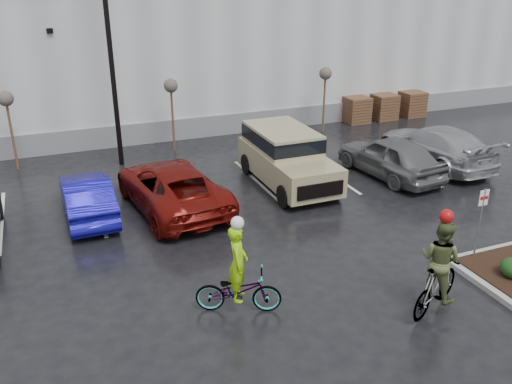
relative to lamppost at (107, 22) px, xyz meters
name	(u,v)px	position (x,y,z in m)	size (l,w,h in m)	color
ground	(360,294)	(4.00, -12.00, -5.69)	(120.00, 120.00, 0.00)	black
warehouse	(158,41)	(4.00, 9.99, -2.04)	(60.50, 15.50, 7.20)	#AFB1B4
wooded_ridge	(105,19)	(4.00, 33.00, -2.69)	(80.00, 25.00, 6.00)	#243A18
lamppost	(107,22)	(0.00, 0.00, 0.00)	(0.50, 1.00, 9.22)	black
sapling_west	(6,103)	(-4.00, 1.00, -2.96)	(0.60, 0.60, 3.20)	#4B2E1E
sapling_mid	(171,90)	(2.50, 1.00, -2.96)	(0.60, 0.60, 3.20)	#4B2E1E
sapling_east	(325,77)	(10.00, 1.00, -2.96)	(0.60, 0.60, 3.20)	#4B2E1E
pallet_stack_a	(356,110)	(12.50, 2.00, -5.01)	(1.20, 1.20, 1.35)	#4B2E1E
pallet_stack_b	(384,107)	(14.20, 2.00, -5.01)	(1.20, 1.20, 1.35)	#4B2E1E
pallet_stack_c	(412,104)	(16.00, 2.00, -5.01)	(1.20, 1.20, 1.35)	#4B2E1E
fire_lane_sign	(481,216)	(7.80, -11.80, -4.28)	(0.30, 0.05, 2.20)	gray
car_blue	(87,196)	(-1.81, -4.68, -4.99)	(1.48, 4.25, 1.40)	#120D96
car_red	(172,186)	(0.92, -5.07, -4.90)	(2.60, 5.64, 1.57)	#670D09
suv_tan	(288,159)	(5.44, -4.66, -4.66)	(2.20, 5.10, 2.06)	tan
car_grey	(390,156)	(9.52, -5.28, -4.88)	(1.91, 4.74, 1.62)	slate
car_far_silver	(435,145)	(12.05, -4.81, -4.88)	(2.26, 5.56, 1.61)	#ACB0B4
cyclist_hivis	(238,283)	(0.93, -11.50, -4.92)	(2.16, 1.46, 2.48)	#3F3F44
cyclist_olive	(438,275)	(5.30, -13.20, -4.75)	(2.08, 1.39, 2.63)	#3F3F44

